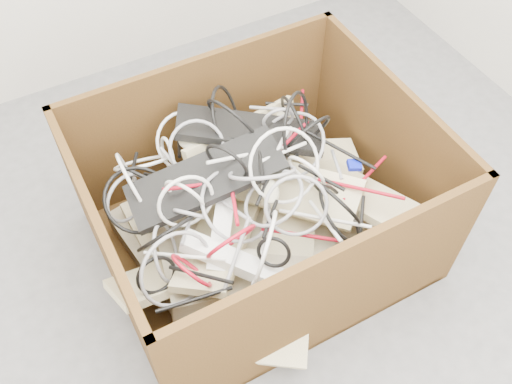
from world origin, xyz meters
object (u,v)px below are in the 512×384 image
power_strip_left (222,223)px  vga_plug (354,165)px  cardboard_box (255,223)px  power_strip_right (231,260)px

power_strip_left → vga_plug: (0.49, -0.01, 0.01)m
cardboard_box → power_strip_left: (-0.16, -0.07, 0.20)m
cardboard_box → vga_plug: (0.33, -0.08, 0.21)m
power_strip_left → cardboard_box: bearing=-29.7°
vga_plug → cardboard_box: bearing=-173.0°
cardboard_box → power_strip_right: 0.33m
power_strip_left → power_strip_right: (-0.03, -0.12, -0.01)m
power_strip_right → power_strip_left: bearing=124.3°
power_strip_left → vga_plug: power_strip_left is taller
power_strip_left → vga_plug: size_ratio=6.93×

